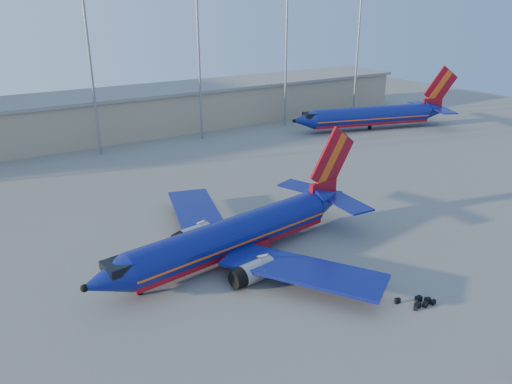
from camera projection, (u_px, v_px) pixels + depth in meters
ground at (271, 249)px, 54.39m from camera, size 220.00×220.00×0.00m
terminal_building at (154, 109)px, 103.49m from camera, size 122.00×16.00×8.50m
light_mast_row at (147, 49)px, 86.81m from camera, size 101.60×1.60×28.65m
aircraft_main at (239, 234)px, 52.03m from camera, size 34.60×33.08×11.75m
aircraft_second at (375, 115)px, 104.53m from camera, size 36.37×18.22×12.64m
luggage_pile at (420, 303)px, 44.21m from camera, size 3.11×2.25×0.49m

